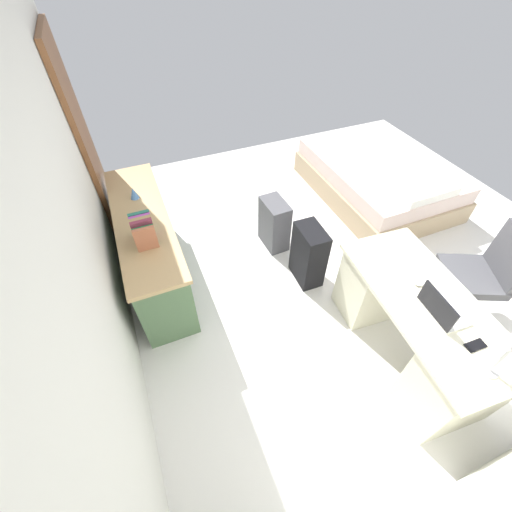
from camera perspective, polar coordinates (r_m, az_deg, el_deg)
name	(u,v)px	position (r m, az deg, el deg)	size (l,w,h in m)	color
ground_plane	(336,261)	(3.73, 13.63, -0.83)	(5.42, 5.42, 0.00)	silver
wall_back	(68,209)	(2.37, -29.60, 6.96)	(4.19, 0.10, 2.75)	silver
door_wooden	(88,147)	(3.87, -26.92, 16.38)	(0.88, 0.05, 2.04)	brown
desk	(413,326)	(2.95, 25.30, -10.85)	(1.49, 0.77, 0.72)	beige
office_chair	(476,279)	(3.49, 33.54, -3.38)	(0.61, 0.61, 0.94)	black
credenza	(150,246)	(3.42, -17.71, 1.57)	(1.80, 0.48, 0.74)	#4C6B47
bed	(378,179)	(4.70, 20.15, 12.37)	(1.91, 1.41, 0.58)	tan
suitcase_black	(308,255)	(3.29, 9.00, 0.17)	(0.36, 0.22, 0.64)	black
suitcase_spare_grey	(274,224)	(3.64, 3.15, 5.50)	(0.36, 0.22, 0.57)	#4C4C51
laptop	(441,309)	(2.62, 29.22, -7.93)	(0.33, 0.25, 0.21)	silver
computer_mouse	(421,283)	(2.76, 26.39, -4.10)	(0.06, 0.10, 0.03)	white
cell_phone_near_laptop	(475,346)	(2.61, 33.50, -12.69)	(0.07, 0.14, 0.01)	black
desk_lamp	(505,344)	(2.37, 36.96, -11.92)	(0.16, 0.11, 0.34)	silver
book_row	(144,231)	(2.85, -18.72, 4.12)	(0.23, 0.17, 0.23)	#AD6344
figurine_small	(134,193)	(3.40, -20.25, 10.07)	(0.08, 0.08, 0.11)	#4C7FBF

